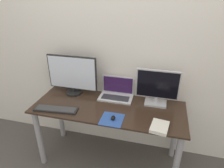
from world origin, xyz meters
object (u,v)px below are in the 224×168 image
object	(u,v)px
monitor_left	(72,75)
monitor_right	(157,87)
book	(160,127)
laptop	(117,92)
keyboard	(56,109)
mouse	(113,118)

from	to	relation	value
monitor_left	monitor_right	bearing A→B (deg)	-0.00
book	laptop	bearing A→B (deg)	137.45
keyboard	book	world-z (taller)	book
monitor_left	keyboard	xyz separation A→B (m)	(-0.03, -0.37, -0.22)
monitor_left	monitor_right	size ratio (longest dim) A/B	1.31
mouse	book	world-z (taller)	mouse
monitor_left	book	world-z (taller)	monitor_left
keyboard	book	xyz separation A→B (m)	(1.01, -0.03, 0.01)
keyboard	book	distance (m)	1.01
mouse	book	xyz separation A→B (m)	(0.42, -0.02, -0.00)
keyboard	mouse	world-z (taller)	mouse
monitor_left	laptop	distance (m)	0.53
monitor_left	monitor_right	distance (m)	0.93
laptop	keyboard	world-z (taller)	laptop
monitor_left	laptop	bearing A→B (deg)	4.76
monitor_right	book	xyz separation A→B (m)	(0.06, -0.41, -0.17)
monitor_left	laptop	world-z (taller)	monitor_left
mouse	book	bearing A→B (deg)	-3.15
laptop	mouse	world-z (taller)	laptop
book	monitor_right	bearing A→B (deg)	98.25
monitor_right	laptop	xyz separation A→B (m)	(-0.43, 0.04, -0.14)
monitor_right	laptop	size ratio (longest dim) A/B	1.18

